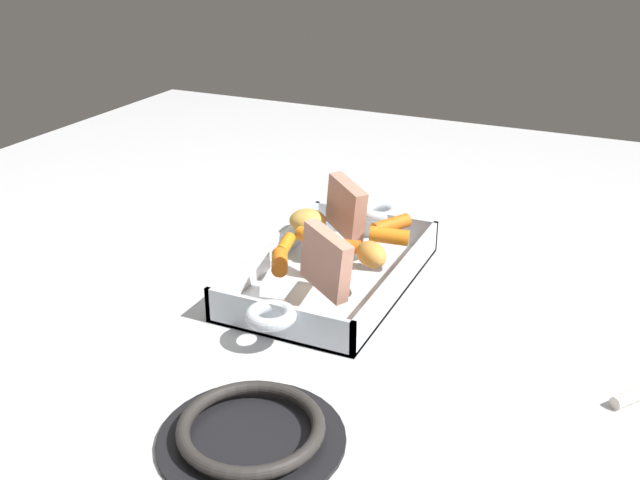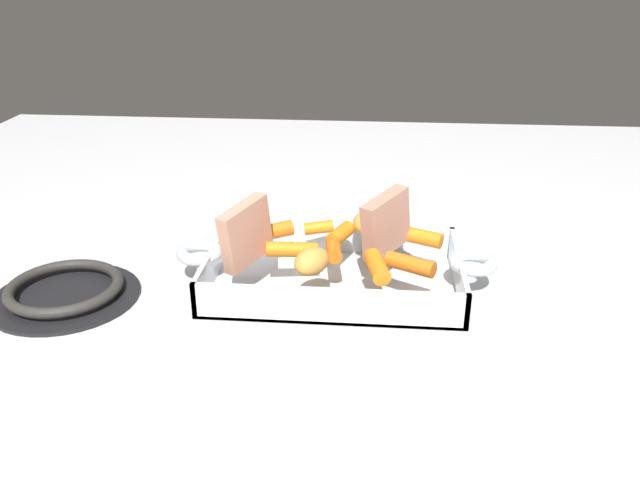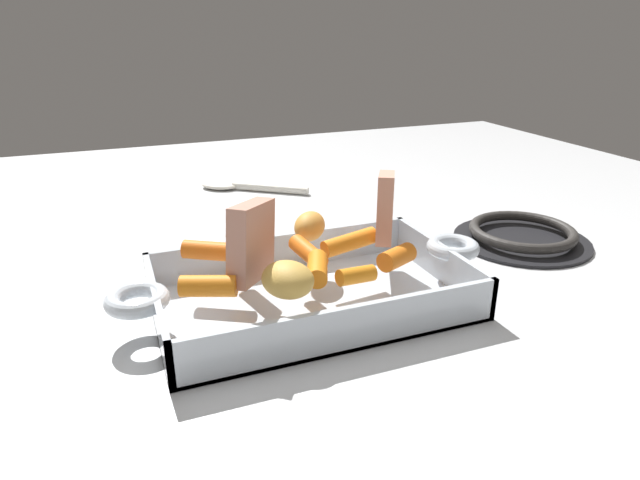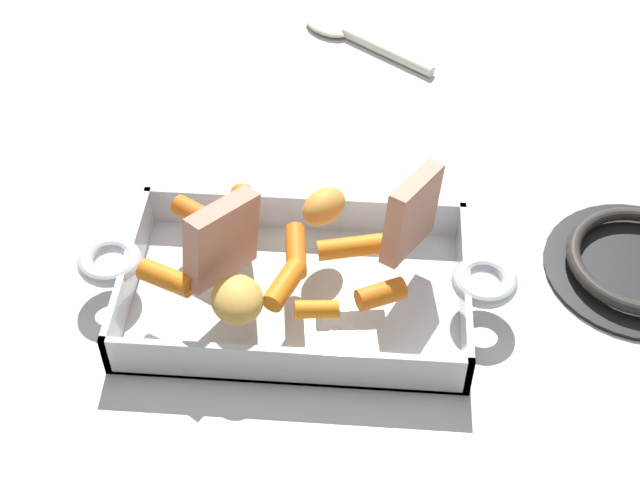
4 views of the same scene
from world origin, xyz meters
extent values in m
plane|color=silver|center=(0.00, 0.00, 0.00)|extent=(1.90, 1.90, 0.00)
cube|color=silver|center=(0.00, 0.00, 0.00)|extent=(0.34, 0.21, 0.01)
cube|color=silver|center=(0.00, 0.10, 0.02)|extent=(0.34, 0.01, 0.05)
cube|color=silver|center=(0.00, -0.10, 0.02)|extent=(0.34, 0.01, 0.05)
cube|color=silver|center=(0.17, 0.00, 0.02)|extent=(0.01, 0.21, 0.05)
cube|color=silver|center=(-0.17, 0.00, 0.02)|extent=(0.01, 0.21, 0.05)
torus|color=silver|center=(0.19, 0.00, 0.04)|extent=(0.06, 0.06, 0.02)
torus|color=silver|center=(-0.19, 0.00, 0.04)|extent=(0.06, 0.06, 0.02)
cube|color=tan|center=(0.07, 0.01, 0.09)|extent=(0.07, 0.09, 0.09)
cube|color=tan|center=(-0.11, -0.04, 0.09)|extent=(0.06, 0.09, 0.09)
cylinder|color=orange|center=(0.00, -0.01, 0.06)|extent=(0.03, 0.06, 0.02)
cylinder|color=orange|center=(-0.03, 0.06, 0.06)|extent=(0.05, 0.02, 0.02)
cylinder|color=orange|center=(-0.06, -0.02, 0.06)|extent=(0.07, 0.03, 0.02)
cylinder|color=orange|center=(-0.08, 0.04, 0.06)|extent=(0.05, 0.04, 0.02)
cylinder|color=orange|center=(0.06, -0.06, 0.06)|extent=(0.04, 0.06, 0.03)
cylinder|color=orange|center=(0.10, -0.05, 0.06)|extent=(0.07, 0.05, 0.02)
cylinder|color=orange|center=(0.01, 0.04, 0.06)|extent=(0.04, 0.06, 0.02)
cylinder|color=orange|center=(0.12, 0.03, 0.06)|extent=(0.06, 0.04, 0.02)
ellipsoid|color=gold|center=(0.05, 0.06, 0.07)|extent=(0.07, 0.07, 0.03)
ellipsoid|color=gold|center=(-0.02, -0.07, 0.07)|extent=(0.06, 0.06, 0.04)
cylinder|color=black|center=(-0.35, -0.07, 0.00)|extent=(0.19, 0.19, 0.01)
torus|color=#2D2B28|center=(-0.35, -0.07, 0.02)|extent=(0.15, 0.15, 0.01)
camera|label=1|loc=(-0.88, -0.39, 0.50)|focal=41.62mm
camera|label=2|loc=(0.05, -0.81, 0.43)|focal=36.85mm
camera|label=3|loc=(0.19, 0.52, 0.30)|focal=30.82mm
camera|label=4|loc=(-0.07, 0.60, 0.71)|focal=51.02mm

